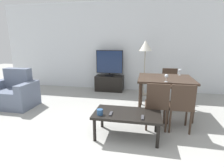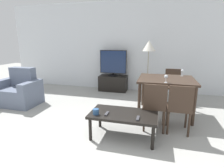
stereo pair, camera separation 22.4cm
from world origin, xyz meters
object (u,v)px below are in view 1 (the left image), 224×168
at_px(dining_chair_near_right, 181,105).
at_px(remote_primary, 111,114).
at_px(dining_chair_near, 157,103).
at_px(wine_glass_center, 166,76).
at_px(coffee_table, 127,116).
at_px(cup_white_near, 100,112).
at_px(armchair, 14,94).
at_px(wine_glass_left, 180,71).
at_px(remote_secondary, 143,117).
at_px(dining_table, 165,82).
at_px(tv_stand, 110,83).
at_px(dining_chair_far, 169,83).
at_px(floor_lamp, 145,48).
at_px(tv, 109,63).

distance_m(dining_chair_near_right, remote_primary, 1.20).
relative_size(dining_chair_near, wine_glass_center, 5.81).
bearing_deg(coffee_table, cup_white_near, -159.43).
xyz_separation_m(coffee_table, remote_primary, (-0.24, -0.10, 0.06)).
xyz_separation_m(armchair, remote_primary, (2.55, -0.96, 0.11)).
xyz_separation_m(coffee_table, wine_glass_left, (1.00, 1.48, 0.52)).
distance_m(coffee_table, wine_glass_left, 1.86).
relative_size(armchair, remote_secondary, 6.68).
height_order(remote_primary, cup_white_near, cup_white_near).
relative_size(coffee_table, wine_glass_center, 7.26).
relative_size(dining_table, wine_glass_center, 7.60).
bearing_deg(tv_stand, dining_chair_near_right, -53.06).
height_order(remote_primary, wine_glass_center, wine_glass_center).
xyz_separation_m(dining_chair_far, wine_glass_left, (0.14, -0.43, 0.40)).
relative_size(tv_stand, wine_glass_center, 5.90).
height_order(armchair, remote_primary, armchair).
bearing_deg(dining_chair_near_right, cup_white_near, -158.45).
xyz_separation_m(tv_stand, wine_glass_left, (1.85, -1.13, 0.64)).
relative_size(dining_chair_near_right, wine_glass_left, 5.81).
relative_size(dining_chair_far, remote_secondary, 5.65).
bearing_deg(armchair, tv_stand, 42.06).
bearing_deg(floor_lamp, dining_table, -70.19).
bearing_deg(tv_stand, remote_secondary, -68.51).
xyz_separation_m(tv, coffee_table, (0.84, -2.61, -0.51)).
distance_m(dining_chair_near, wine_glass_center, 0.58).
bearing_deg(coffee_table, tv_stand, 107.87).
xyz_separation_m(armchair, dining_chair_far, (3.65, 1.06, 0.17)).
bearing_deg(dining_table, cup_white_near, -129.92).
bearing_deg(wine_glass_left, wine_glass_center, -116.03).
bearing_deg(remote_primary, remote_secondary, -5.26).
height_order(dining_chair_near, remote_secondary, dining_chair_near).
bearing_deg(tv_stand, cup_white_near, -81.04).
relative_size(dining_table, cup_white_near, 11.76).
height_order(floor_lamp, wine_glass_center, floor_lamp).
xyz_separation_m(dining_table, dining_chair_far, (0.19, 0.78, -0.20)).
relative_size(dining_chair_near, dining_chair_far, 1.00).
relative_size(tv, dining_table, 0.74).
xyz_separation_m(floor_lamp, wine_glass_center, (0.42, -1.65, -0.46)).
bearing_deg(dining_chair_far, tv_stand, 157.63).
distance_m(dining_chair_near, floor_lamp, 2.23).
height_order(armchair, wine_glass_center, wine_glass_center).
distance_m(dining_chair_near_right, cup_white_near, 1.36).
height_order(dining_chair_far, wine_glass_left, wine_glass_left).
bearing_deg(dining_chair_near, wine_glass_left, 64.88).
distance_m(dining_chair_far, dining_chair_near_right, 1.57).
bearing_deg(floor_lamp, cup_white_near, -103.78).
bearing_deg(remote_primary, floor_lamp, 79.56).
bearing_deg(dining_chair_near, floor_lamp, 97.21).
height_order(armchair, wine_glass_left, wine_glass_left).
bearing_deg(wine_glass_center, remote_primary, -136.48).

